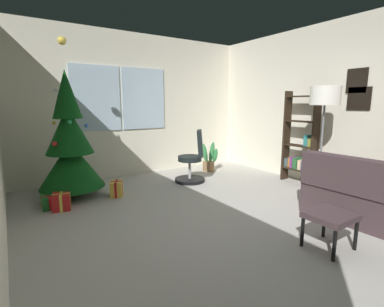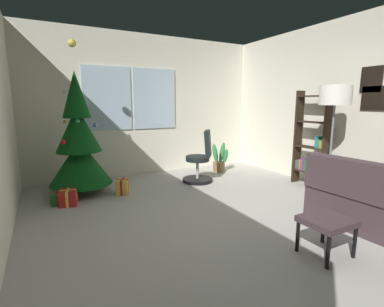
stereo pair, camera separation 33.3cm
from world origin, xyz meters
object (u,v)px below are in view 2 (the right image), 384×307
at_px(footstool, 327,223).
at_px(holiday_tree, 79,145).
at_px(bookshelf, 312,145).
at_px(gift_box_gold, 123,187).
at_px(gift_box_red, 68,197).
at_px(potted_plant, 220,161).
at_px(floor_lamp, 335,101).
at_px(office_chair, 200,162).
at_px(gift_box_green, 57,197).

distance_m(footstool, holiday_tree, 3.66).
bearing_deg(bookshelf, holiday_tree, 158.14).
xyz_separation_m(holiday_tree, gift_box_gold, (0.58, -0.35, -0.68)).
bearing_deg(footstool, gift_box_red, 128.14).
xyz_separation_m(bookshelf, potted_plant, (-0.82, 1.64, -0.49)).
xyz_separation_m(floor_lamp, potted_plant, (-0.43, 2.29, -1.24)).
xyz_separation_m(office_chair, bookshelf, (1.58, -1.14, 0.35)).
bearing_deg(gift_box_red, floor_lamp, -25.01).
bearing_deg(bookshelf, floor_lamp, -120.89).
height_order(footstool, holiday_tree, holiday_tree).
bearing_deg(holiday_tree, potted_plant, 3.70).
bearing_deg(bookshelf, gift_box_red, 165.89).
relative_size(footstool, office_chair, 0.46).
bearing_deg(gift_box_red, gift_box_gold, 9.09).
height_order(gift_box_gold, potted_plant, potted_plant).
distance_m(gift_box_green, potted_plant, 3.23).
relative_size(gift_box_red, bookshelf, 0.19).
distance_m(bookshelf, floor_lamp, 1.07).
distance_m(gift_box_red, potted_plant, 3.13).
relative_size(footstool, bookshelf, 0.26).
bearing_deg(holiday_tree, footstool, -59.63).
distance_m(gift_box_green, bookshelf, 4.22).
relative_size(footstool, floor_lamp, 0.26).
height_order(holiday_tree, bookshelf, holiday_tree).
relative_size(bookshelf, floor_lamp, 0.98).
distance_m(bookshelf, potted_plant, 1.89).
bearing_deg(office_chair, floor_lamp, -56.35).
distance_m(gift_box_gold, potted_plant, 2.29).
bearing_deg(gift_box_gold, footstool, -65.66).
bearing_deg(gift_box_gold, potted_plant, 13.40).
distance_m(holiday_tree, office_chair, 2.11).
height_order(footstool, gift_box_green, footstool).
bearing_deg(gift_box_gold, floor_lamp, -33.45).
xyz_separation_m(holiday_tree, gift_box_red, (-0.25, -0.48, -0.69)).
relative_size(holiday_tree, gift_box_gold, 8.27).
distance_m(office_chair, floor_lamp, 2.42).
bearing_deg(gift_box_gold, office_chair, 1.23).
distance_m(gift_box_green, office_chair, 2.45).
bearing_deg(footstool, gift_box_gold, 114.34).
xyz_separation_m(gift_box_gold, office_chair, (1.47, 0.03, 0.25)).
xyz_separation_m(gift_box_gold, potted_plant, (2.23, 0.53, 0.12)).
height_order(office_chair, floor_lamp, floor_lamp).
bearing_deg(office_chair, gift_box_gold, -178.77).
xyz_separation_m(footstool, floor_lamp, (1.40, 1.03, 1.16)).
bearing_deg(gift_box_red, potted_plant, 12.25).
xyz_separation_m(footstool, gift_box_red, (-2.08, 2.65, -0.21)).
xyz_separation_m(gift_box_red, office_chair, (2.29, 0.16, 0.26)).
xyz_separation_m(footstool, holiday_tree, (-1.83, 3.13, 0.48)).
height_order(gift_box_gold, floor_lamp, floor_lamp).
height_order(footstool, potted_plant, potted_plant).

